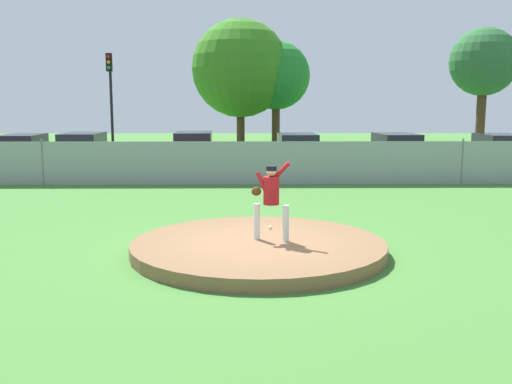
{
  "coord_description": "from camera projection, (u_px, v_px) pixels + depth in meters",
  "views": [
    {
      "loc": [
        -0.21,
        -11.44,
        3.04
      ],
      "look_at": [
        -0.02,
        2.02,
        0.95
      ],
      "focal_mm": 40.73,
      "sensor_mm": 36.0,
      "label": 1
    }
  ],
  "objects": [
    {
      "name": "ground_plane",
      "position": [
        255.0,
        203.0,
        17.7
      ],
      "size": [
        80.0,
        80.0,
        0.0
      ],
      "primitive_type": "plane",
      "color": "#427A33"
    },
    {
      "name": "asphalt_strip",
      "position": [
        252.0,
        170.0,
        26.1
      ],
      "size": [
        44.0,
        7.0,
        0.01
      ],
      "primitive_type": "cube",
      "color": "#2B2B2D",
      "rests_on": "ground_plane"
    },
    {
      "name": "pitchers_mound",
      "position": [
        258.0,
        247.0,
        11.75
      ],
      "size": [
        5.14,
        5.14,
        0.26
      ],
      "primitive_type": "cylinder",
      "color": "brown",
      "rests_on": "ground_plane"
    },
    {
      "name": "pitcher_youth",
      "position": [
        271.0,
        195.0,
        11.66
      ],
      "size": [
        0.79,
        0.34,
        1.62
      ],
      "color": "silver",
      "rests_on": "pitchers_mound"
    },
    {
      "name": "baseball",
      "position": [
        270.0,
        227.0,
        12.86
      ],
      "size": [
        0.07,
        0.07,
        0.07
      ],
      "primitive_type": "sphere",
      "color": "white",
      "rests_on": "pitchers_mound"
    },
    {
      "name": "chainlink_fence",
      "position": [
        253.0,
        163.0,
        21.53
      ],
      "size": [
        39.02,
        0.07,
        1.71
      ],
      "color": "gray",
      "rests_on": "ground_plane"
    },
    {
      "name": "parked_car_champagne",
      "position": [
        499.0,
        153.0,
        26.28
      ],
      "size": [
        1.89,
        4.54,
        1.62
      ],
      "color": "tan",
      "rests_on": "ground_plane"
    },
    {
      "name": "parked_car_red",
      "position": [
        194.0,
        152.0,
        26.39
      ],
      "size": [
        1.94,
        4.65,
        1.7
      ],
      "color": "#A81919",
      "rests_on": "ground_plane"
    },
    {
      "name": "parked_car_teal",
      "position": [
        297.0,
        152.0,
        26.36
      ],
      "size": [
        1.99,
        4.31,
        1.63
      ],
      "color": "#146066",
      "rests_on": "ground_plane"
    },
    {
      "name": "parked_car_silver",
      "position": [
        83.0,
        153.0,
        25.66
      ],
      "size": [
        1.83,
        4.53,
        1.7
      ],
      "color": "#B7BABF",
      "rests_on": "ground_plane"
    },
    {
      "name": "parked_car_charcoal",
      "position": [
        396.0,
        153.0,
        26.16
      ],
      "size": [
        2.08,
        4.69,
        1.65
      ],
      "color": "#232328",
      "rests_on": "ground_plane"
    },
    {
      "name": "parked_car_burgundy",
      "position": [
        23.0,
        153.0,
        26.14
      ],
      "size": [
        1.88,
        4.46,
        1.61
      ],
      "color": "maroon",
      "rests_on": "ground_plane"
    },
    {
      "name": "traffic_cone_orange",
      "position": [
        145.0,
        163.0,
        26.71
      ],
      "size": [
        0.4,
        0.4,
        0.55
      ],
      "color": "orange",
      "rests_on": "asphalt_strip"
    },
    {
      "name": "traffic_light_near",
      "position": [
        110.0,
        89.0,
        29.37
      ],
      "size": [
        0.28,
        0.46,
        5.47
      ],
      "color": "black",
      "rests_on": "ground_plane"
    },
    {
      "name": "tree_broad_left",
      "position": [
        240.0,
        69.0,
        34.29
      ],
      "size": [
        5.77,
        5.77,
        7.9
      ],
      "color": "#4C331E",
      "rests_on": "ground_plane"
    },
    {
      "name": "tree_slender_far",
      "position": [
        276.0,
        76.0,
        34.55
      ],
      "size": [
        4.06,
        4.06,
        6.65
      ],
      "color": "#4C331E",
      "rests_on": "ground_plane"
    },
    {
      "name": "tree_leaning_west",
      "position": [
        484.0,
        63.0,
        32.88
      ],
      "size": [
        3.84,
        3.84,
        7.23
      ],
      "color": "#4C331E",
      "rests_on": "ground_plane"
    }
  ]
}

